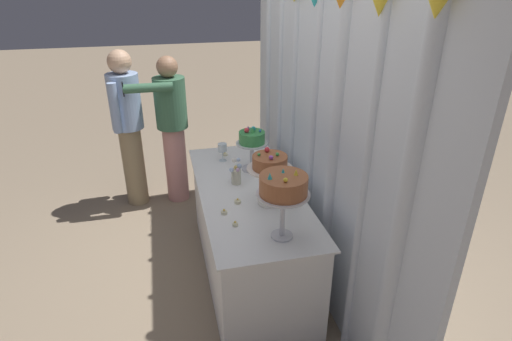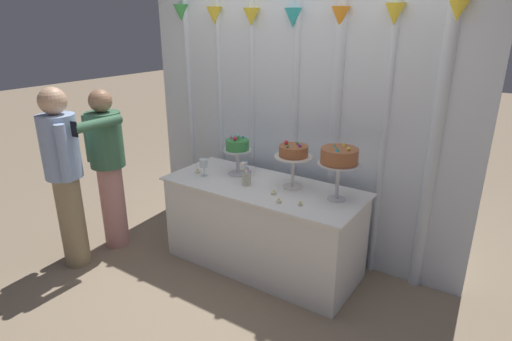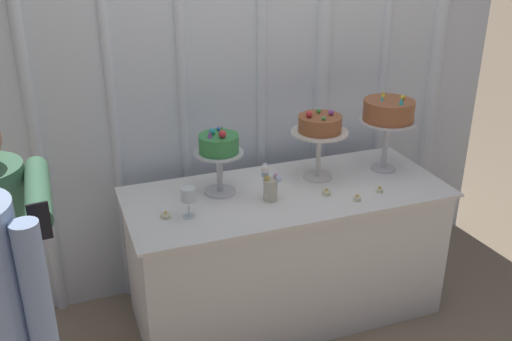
% 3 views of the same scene
% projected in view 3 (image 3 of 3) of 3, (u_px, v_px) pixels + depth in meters
% --- Properties ---
extents(ground_plane, '(24.00, 24.00, 0.00)m').
position_uv_depth(ground_plane, '(291.00, 319.00, 3.32)').
color(ground_plane, gray).
extents(draped_curtain, '(3.15, 0.16, 2.49)m').
position_uv_depth(draped_curtain, '(264.00, 72.00, 3.32)').
color(draped_curtain, silver).
rests_on(draped_curtain, ground_plane).
extents(cake_table, '(1.71, 0.72, 0.77)m').
position_uv_depth(cake_table, '(286.00, 253.00, 3.25)').
color(cake_table, white).
rests_on(cake_table, ground_plane).
extents(cake_display_leftmost, '(0.25, 0.25, 0.37)m').
position_uv_depth(cake_display_leftmost, '(219.00, 149.00, 2.97)').
color(cake_display_leftmost, silver).
rests_on(cake_display_leftmost, cake_table).
extents(cake_display_center, '(0.31, 0.31, 0.40)m').
position_uv_depth(cake_display_center, '(320.00, 128.00, 3.13)').
color(cake_display_center, silver).
rests_on(cake_display_center, cake_table).
extents(cake_display_rightmost, '(0.32, 0.32, 0.45)m').
position_uv_depth(cake_display_rightmost, '(388.00, 113.00, 3.22)').
color(cake_display_rightmost, silver).
rests_on(cake_display_rightmost, cake_table).
extents(wine_glass, '(0.07, 0.07, 0.15)m').
position_uv_depth(wine_glass, '(188.00, 196.00, 2.78)').
color(wine_glass, silver).
rests_on(wine_glass, cake_table).
extents(flower_vase, '(0.10, 0.11, 0.20)m').
position_uv_depth(flower_vase, '(270.00, 185.00, 2.96)').
color(flower_vase, beige).
rests_on(flower_vase, cake_table).
extents(tealight_far_left, '(0.05, 0.05, 0.03)m').
position_uv_depth(tealight_far_left, '(166.00, 215.00, 2.82)').
color(tealight_far_left, beige).
rests_on(tealight_far_left, cake_table).
extents(tealight_near_left, '(0.05, 0.05, 0.04)m').
position_uv_depth(tealight_near_left, '(326.00, 193.00, 3.04)').
color(tealight_near_left, beige).
rests_on(tealight_near_left, cake_table).
extents(tealight_near_right, '(0.04, 0.04, 0.04)m').
position_uv_depth(tealight_near_right, '(357.00, 198.00, 2.98)').
color(tealight_near_right, beige).
rests_on(tealight_near_right, cake_table).
extents(tealight_far_right, '(0.04, 0.04, 0.04)m').
position_uv_depth(tealight_far_right, '(379.00, 190.00, 3.07)').
color(tealight_far_right, beige).
rests_on(tealight_far_right, cake_table).
extents(guest_girl_blue_dress, '(0.47, 0.60, 1.51)m').
position_uv_depth(guest_girl_blue_dress, '(0.00, 282.00, 2.21)').
color(guest_girl_blue_dress, '#D6938E').
rests_on(guest_girl_blue_dress, ground_plane).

